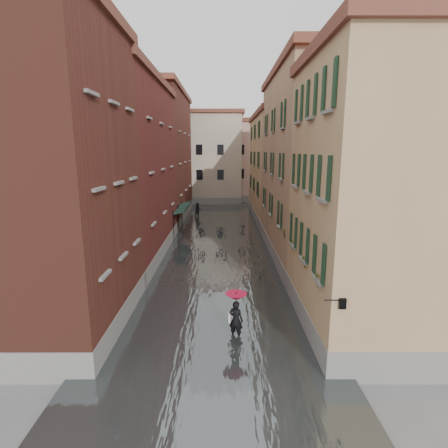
{
  "coord_description": "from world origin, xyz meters",
  "views": [
    {
      "loc": [
        0.46,
        -16.67,
        7.91
      ],
      "look_at": [
        0.48,
        6.54,
        3.0
      ],
      "focal_mm": 28.0,
      "sensor_mm": 36.0,
      "label": 1
    }
  ],
  "objects": [
    {
      "name": "ground",
      "position": [
        0.0,
        0.0,
        0.0
      ],
      "size": [
        120.0,
        120.0,
        0.0
      ],
      "primitive_type": "plane",
      "color": "#5F5F62",
      "rests_on": "ground"
    },
    {
      "name": "floodwater",
      "position": [
        0.0,
        13.0,
        0.1
      ],
      "size": [
        10.0,
        60.0,
        0.2
      ],
      "primitive_type": "cube",
      "color": "#424849",
      "rests_on": "ground"
    },
    {
      "name": "building_left_near",
      "position": [
        -7.0,
        -2.0,
        6.5
      ],
      "size": [
        6.0,
        8.0,
        13.0
      ],
      "primitive_type": "cube",
      "color": "brown",
      "rests_on": "ground"
    },
    {
      "name": "building_left_mid",
      "position": [
        -7.0,
        9.0,
        6.25
      ],
      "size": [
        6.0,
        14.0,
        12.5
      ],
      "primitive_type": "cube",
      "color": "#55201B",
      "rests_on": "ground"
    },
    {
      "name": "building_left_far",
      "position": [
        -7.0,
        24.0,
        7.0
      ],
      "size": [
        6.0,
        16.0,
        14.0
      ],
      "primitive_type": "cube",
      "color": "brown",
      "rests_on": "ground"
    },
    {
      "name": "building_right_near",
      "position": [
        7.0,
        -2.0,
        5.75
      ],
      "size": [
        6.0,
        8.0,
        11.5
      ],
      "primitive_type": "cube",
      "color": "#A07752",
      "rests_on": "ground"
    },
    {
      "name": "building_right_mid",
      "position": [
        7.0,
        9.0,
        6.5
      ],
      "size": [
        6.0,
        14.0,
        13.0
      ],
      "primitive_type": "cube",
      "color": "#9E7F60",
      "rests_on": "ground"
    },
    {
      "name": "building_right_far",
      "position": [
        7.0,
        24.0,
        5.75
      ],
      "size": [
        6.0,
        16.0,
        11.5
      ],
      "primitive_type": "cube",
      "color": "#A07752",
      "rests_on": "ground"
    },
    {
      "name": "building_end_cream",
      "position": [
        -3.0,
        38.0,
        6.5
      ],
      "size": [
        12.0,
        9.0,
        13.0
      ],
      "primitive_type": "cube",
      "color": "#C0AE98",
      "rests_on": "ground"
    },
    {
      "name": "building_end_pink",
      "position": [
        6.0,
        40.0,
        6.0
      ],
      "size": [
        10.0,
        9.0,
        12.0
      ],
      "primitive_type": "cube",
      "color": "tan",
      "rests_on": "ground"
    },
    {
      "name": "awning_near",
      "position": [
        -3.49,
        14.55,
        2.46
      ],
      "size": [
        1.09,
        2.77,
        2.8
      ],
      "color": "black",
      "rests_on": "ground"
    },
    {
      "name": "awning_far",
      "position": [
        -3.49,
        18.1,
        2.47
      ],
      "size": [
        1.09,
        2.95,
        2.8
      ],
      "color": "black",
      "rests_on": "ground"
    },
    {
      "name": "wall_lantern",
      "position": [
        4.33,
        -6.0,
        3.01
      ],
      "size": [
        0.71,
        0.22,
        0.35
      ],
      "color": "black",
      "rests_on": "ground"
    },
    {
      "name": "window_planters",
      "position": [
        4.12,
        0.47,
        3.51
      ],
      "size": [
        0.59,
        10.54,
        0.84
      ],
      "color": "#A06934",
      "rests_on": "ground"
    },
    {
      "name": "pedestrian_main",
      "position": [
        0.97,
        -3.04,
        1.24
      ],
      "size": [
        0.94,
        0.94,
        2.06
      ],
      "color": "black",
      "rests_on": "ground"
    },
    {
      "name": "pedestrian_far",
      "position": [
        -2.62,
        24.23,
        0.91
      ],
      "size": [
        1.07,
        0.96,
        1.82
      ],
      "primitive_type": "imported",
      "rotation": [
        0.0,
        0.0,
        0.36
      ],
      "color": "black",
      "rests_on": "ground"
    }
  ]
}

